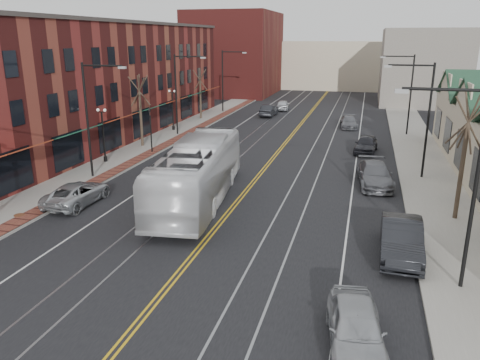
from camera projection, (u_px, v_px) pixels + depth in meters
The scene contains 29 objects.
ground at pixel (132, 331), 16.25m from camera, with size 160.00×160.00×0.00m, color black.
sidewalk_left at pixel (115, 163), 37.69m from camera, with size 4.00×120.00×0.15m, color gray.
sidewalk_right at pixel (432, 186), 31.69m from camera, with size 4.00×120.00×0.15m, color gray.
building_left at pixel (81, 84), 44.31m from camera, with size 10.00×50.00×11.00m, color maroon.
backdrop_left at pixel (235, 54), 82.81m from camera, with size 14.00×18.00×14.00m, color maroon.
backdrop_mid at pixel (332, 65), 93.40m from camera, with size 22.00×14.00×9.00m, color beige.
backdrop_right at pixel (422, 67), 70.90m from camera, with size 12.00×16.00×11.00m, color slate.
streetlight_l_1 at pixel (92, 109), 32.31m from camera, with size 3.33×0.25×8.00m.
streetlight_l_2 at pixel (180, 86), 47.08m from camera, with size 3.33×0.25×8.00m.
streetlight_l_3 at pixel (226, 75), 61.85m from camera, with size 3.33×0.25×8.00m.
streetlight_r_0 at pixel (465, 169), 17.56m from camera, with size 3.33×0.25×8.00m.
streetlight_r_1 at pixel (423, 109), 32.33m from camera, with size 3.33×0.25×8.00m.
streetlight_r_2 at pixel (407, 86), 47.10m from camera, with size 3.33×0.25×8.00m.
lamppost_l_2 at pixel (104, 136), 37.26m from camera, with size 0.84×0.28×4.27m.
lamppost_l_3 at pixel (173, 111), 50.19m from camera, with size 0.84×0.28×4.27m.
tree_left_near at pixel (140, 109), 42.34m from camera, with size 1.78×1.37×6.48m.
tree_left_far at pixel (200, 93), 57.18m from camera, with size 1.66×1.28×6.02m.
tree_right_mid at pixel (464, 155), 24.95m from camera, with size 1.90×1.46×6.93m.
manhole_far at pixel (19, 215), 26.38m from camera, with size 0.60×0.60×0.02m, color #592D19.
traffic_signal at pixel (151, 127), 40.36m from camera, with size 0.18×0.15×3.80m.
transit_bus at pixel (198, 172), 28.50m from camera, with size 3.14×13.42×3.74m, color white.
parked_suv at pixel (77, 193), 28.40m from camera, with size 2.26×4.91×1.36m, color #ACB0B3.
parked_car_a at pixel (356, 328), 15.14m from camera, with size 1.79×4.44×1.51m, color #A7AAAE.
parked_car_b at pixel (401, 239), 21.56m from camera, with size 1.80×5.17×1.70m, color black.
parked_car_c at pixel (375, 175), 31.95m from camera, with size 2.18×5.35×1.55m, color slate.
parked_car_d at pixel (366, 144), 41.12m from camera, with size 1.78×4.42×1.51m, color #222328.
distant_car_left at pixel (269, 110), 60.19m from camera, with size 1.57×4.51×1.49m, color black.
distant_car_right at pixel (349, 122), 52.54m from camera, with size 1.82×4.48×1.30m, color slate.
distant_car_far at pixel (283, 105), 65.11m from camera, with size 1.70×4.23×1.44m, color silver.
Camera 1 is at (7.29, -12.54, 9.77)m, focal length 35.00 mm.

